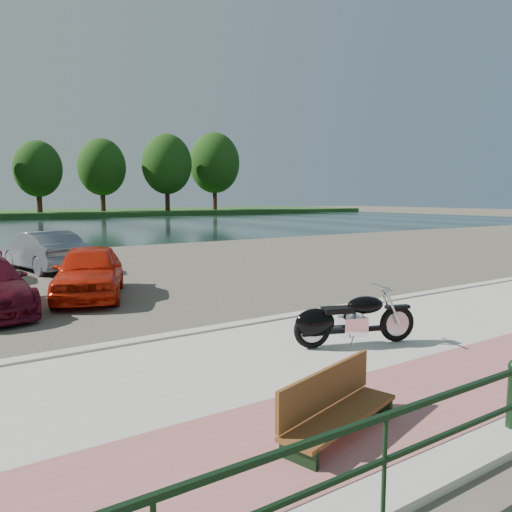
% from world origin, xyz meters
% --- Properties ---
extents(ground, '(200.00, 200.00, 0.00)m').
position_xyz_m(ground, '(0.00, 0.00, 0.00)').
color(ground, '#595447').
rests_on(ground, ground).
extents(promenade, '(60.00, 6.00, 0.10)m').
position_xyz_m(promenade, '(0.00, -1.00, 0.05)').
color(promenade, beige).
rests_on(promenade, ground).
extents(pink_path, '(60.00, 2.00, 0.01)m').
position_xyz_m(pink_path, '(0.00, -2.50, 0.10)').
color(pink_path, '#965855').
rests_on(pink_path, promenade).
extents(kerb, '(60.00, 0.30, 0.14)m').
position_xyz_m(kerb, '(0.00, 2.00, 0.07)').
color(kerb, beige).
rests_on(kerb, ground).
extents(parking_lot, '(60.00, 18.00, 0.04)m').
position_xyz_m(parking_lot, '(0.00, 11.00, 0.02)').
color(parking_lot, '#48413A').
rests_on(parking_lot, ground).
extents(river, '(120.00, 40.00, 0.00)m').
position_xyz_m(river, '(0.00, 40.00, 0.00)').
color(river, '#172928').
rests_on(river, ground).
extents(bollards, '(10.68, 0.18, 0.81)m').
position_xyz_m(bollards, '(-1.67, -3.70, 0.54)').
color(bollards, black).
rests_on(bollards, promenade).
extents(far_trees, '(70.25, 10.68, 12.52)m').
position_xyz_m(far_trees, '(4.36, 65.79, 7.49)').
color(far_trees, '#331B12').
rests_on(far_trees, far_bank).
extents(motorcycle, '(2.25, 1.05, 1.05)m').
position_xyz_m(motorcycle, '(-0.92, -0.29, 0.56)').
color(motorcycle, black).
rests_on(motorcycle, promenade).
extents(park_bench, '(1.85, 0.92, 0.72)m').
position_xyz_m(park_bench, '(-3.32, -2.66, 0.43)').
color(park_bench, brown).
rests_on(park_bench, promenade).
extents(car_4, '(3.02, 4.48, 1.42)m').
position_xyz_m(car_4, '(-3.41, 6.92, 0.75)').
color(car_4, red).
rests_on(car_4, parking_lot).
extents(car_9, '(2.44, 4.66, 1.46)m').
position_xyz_m(car_9, '(-3.49, 12.88, 0.77)').
color(car_9, slate).
rests_on(car_9, parking_lot).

